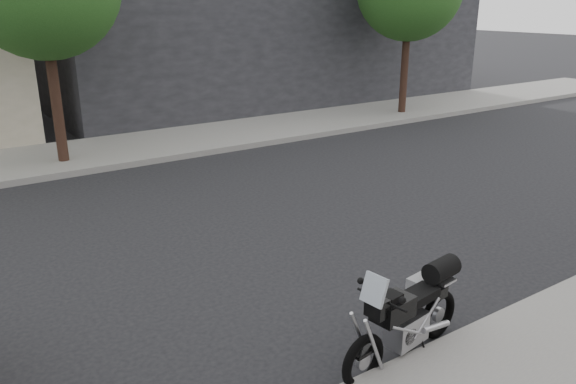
# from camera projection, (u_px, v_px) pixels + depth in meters

# --- Properties ---
(ground) EXTENTS (120.00, 120.00, 0.00)m
(ground) POSITION_uv_depth(u_px,v_px,m) (271.00, 230.00, 9.60)
(ground) COLOR black
(ground) RESTS_ON ground
(far_sidewalk) EXTENTS (44.00, 3.00, 0.15)m
(far_sidewalk) POSITION_uv_depth(u_px,v_px,m) (139.00, 147.00, 14.69)
(far_sidewalk) COLOR gray
(far_sidewalk) RESTS_ON ground
(far_building_dark) EXTENTS (16.00, 11.00, 7.00)m
(far_building_dark) POSITION_uv_depth(u_px,v_px,m) (239.00, 6.00, 22.77)
(far_building_dark) COLOR #252529
(far_building_dark) RESTS_ON ground
(motorcycle) EXTENTS (1.90, 0.78, 1.21)m
(motorcycle) POSITION_uv_depth(u_px,v_px,m) (410.00, 313.00, 6.06)
(motorcycle) COLOR black
(motorcycle) RESTS_ON ground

